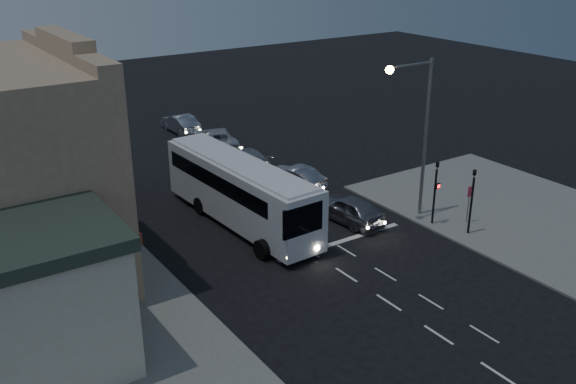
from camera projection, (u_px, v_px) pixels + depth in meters
ground at (334, 267)px, 31.59m from camera, size 120.00×120.00×0.00m
sidewalk_near at (566, 231)px, 35.21m from camera, size 12.00×24.00×0.12m
sidewalk_far at (20, 272)px, 30.99m from camera, size 12.00×50.00×0.12m
road_markings at (315, 236)px, 34.80m from camera, size 8.00×30.55×0.01m
tour_bus at (240, 190)px, 35.57m from camera, size 3.11×12.30×3.74m
car_suv at (349, 209)px, 36.30m from camera, size 2.27×4.73×1.56m
car_sedan_a at (294, 177)px, 41.16m from camera, size 2.56×4.73×1.48m
car_sedan_b at (246, 158)px, 44.89m from camera, size 1.90×4.66×1.35m
car_sedan_c at (216, 138)px, 48.96m from camera, size 3.76×5.91×1.52m
car_extra at (181, 123)px, 52.86m from camera, size 1.67×4.59×1.50m
traffic_signal_main at (436, 185)px, 35.22m from camera, size 0.25×0.35×4.10m
traffic_signal_side at (472, 194)px, 34.06m from camera, size 0.18×0.15×4.10m
regulatory_sign at (470, 198)px, 35.62m from camera, size 0.45×0.12×2.20m
streetlight at (418, 122)px, 34.95m from camera, size 3.32×0.44×9.00m
low_building_south at (19, 307)px, 22.58m from camera, size 7.40×5.40×5.70m
street_tree at (66, 133)px, 37.23m from camera, size 4.00×4.00×6.20m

